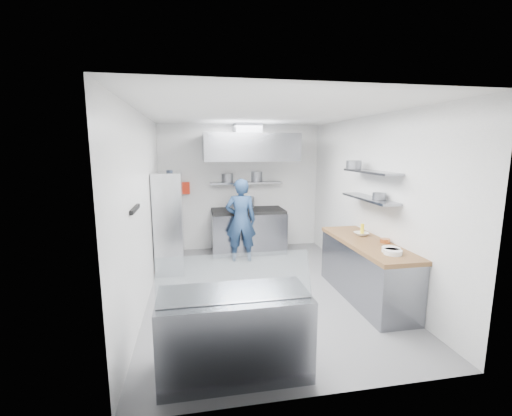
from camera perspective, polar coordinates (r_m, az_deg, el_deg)
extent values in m
plane|color=slate|center=(5.76, 1.12, -13.37)|extent=(5.00, 5.00, 0.00)
plane|color=silver|center=(5.32, 1.23, 15.55)|extent=(5.00, 5.00, 0.00)
cube|color=white|center=(7.81, -2.56, 3.44)|extent=(3.60, 2.80, 0.02)
cube|color=white|center=(3.02, 10.90, -7.13)|extent=(3.60, 2.80, 0.02)
cube|color=white|center=(5.31, -18.23, -0.11)|extent=(2.80, 5.00, 0.02)
cube|color=white|center=(5.99, 18.28, 0.99)|extent=(2.80, 5.00, 0.02)
cube|color=gray|center=(7.60, -1.33, -4.02)|extent=(1.60, 0.80, 0.90)
cube|color=black|center=(7.50, -1.34, -0.45)|extent=(1.57, 0.78, 0.06)
cylinder|color=slate|center=(7.40, -3.36, 0.42)|extent=(0.27, 0.27, 0.20)
cylinder|color=slate|center=(7.79, -1.49, 1.05)|extent=(0.33, 0.33, 0.24)
cube|color=gray|center=(7.65, -1.65, 4.22)|extent=(1.60, 0.30, 0.04)
cylinder|color=slate|center=(7.73, -4.80, 5.06)|extent=(0.26, 0.26, 0.18)
cylinder|color=slate|center=(7.92, 0.03, 5.36)|extent=(0.31, 0.31, 0.22)
cube|color=gray|center=(7.21, -1.16, 10.08)|extent=(1.90, 1.15, 0.55)
cube|color=slate|center=(7.44, -1.46, 13.00)|extent=(0.55, 0.55, 0.24)
cube|color=red|center=(7.67, -11.79, 3.28)|extent=(0.22, 0.10, 0.26)
imported|color=navy|center=(6.92, -2.55, -2.06)|extent=(0.65, 0.46, 1.69)
cube|color=silver|center=(6.61, -14.26, -2.21)|extent=(0.50, 0.90, 1.85)
cube|color=white|center=(6.29, -14.41, -3.98)|extent=(0.14, 0.18, 0.16)
cube|color=yellow|center=(6.64, -14.35, 1.13)|extent=(0.14, 0.18, 0.16)
cylinder|color=black|center=(6.39, -14.19, 5.32)|extent=(0.11, 0.11, 0.18)
cube|color=black|center=(4.40, -19.53, -0.17)|extent=(0.04, 0.55, 0.05)
cube|color=gray|center=(5.57, 17.79, -10.07)|extent=(0.62, 2.00, 0.84)
cube|color=brown|center=(5.43, 18.04, -5.60)|extent=(0.65, 2.04, 0.06)
cylinder|color=white|center=(4.98, 21.58, -6.48)|extent=(0.24, 0.24, 0.06)
cylinder|color=white|center=(4.88, 21.86, -6.84)|extent=(0.23, 0.23, 0.06)
cylinder|color=#CF743A|center=(5.42, 20.71, -5.12)|extent=(0.14, 0.14, 0.06)
cylinder|color=yellow|center=(5.79, 17.30, -3.40)|extent=(0.06, 0.06, 0.18)
imported|color=white|center=(5.74, 17.14, -4.14)|extent=(0.23, 0.23, 0.05)
cube|color=gray|center=(5.64, 18.37, 1.48)|extent=(0.30, 1.30, 0.04)
cube|color=gray|center=(5.60, 18.60, 5.74)|extent=(0.30, 1.30, 0.04)
cylinder|color=slate|center=(5.45, 19.83, 1.86)|extent=(0.19, 0.19, 0.10)
cylinder|color=slate|center=(5.93, 15.98, 6.95)|extent=(0.25, 0.25, 0.14)
cube|color=gray|center=(3.70, -3.63, -20.13)|extent=(1.50, 0.70, 0.85)
cube|color=silver|center=(3.31, -3.49, -11.46)|extent=(1.47, 0.19, 0.42)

